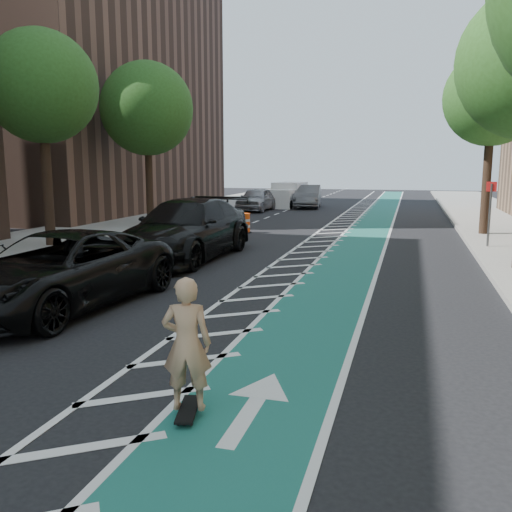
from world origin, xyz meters
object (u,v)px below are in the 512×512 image
(skateboarder, at_px, (187,344))
(suv_far, at_px, (186,229))
(barrel_a, at_px, (136,260))
(suv_near, at_px, (59,270))

(skateboarder, xyz_separation_m, suv_far, (-4.55, 10.65, 0.03))
(barrel_a, bearing_deg, suv_far, 86.19)
(suv_near, bearing_deg, suv_far, 93.94)
(barrel_a, bearing_deg, suv_near, -89.04)
(suv_near, height_order, suv_far, suv_far)
(skateboarder, xyz_separation_m, suv_near, (-4.70, 4.04, -0.11))
(skateboarder, distance_m, suv_near, 6.20)
(skateboarder, relative_size, barrel_a, 1.74)
(suv_far, bearing_deg, suv_near, -89.43)
(suv_near, relative_size, suv_far, 0.89)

